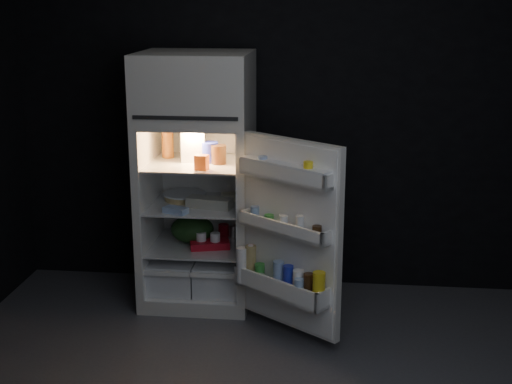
# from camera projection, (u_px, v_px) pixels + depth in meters

# --- Properties ---
(wall_back) EXTENTS (4.00, 0.00, 2.70)m
(wall_back) POSITION_uv_depth(u_px,v_px,m) (285.00, 108.00, 5.21)
(wall_back) COLOR black
(wall_back) RESTS_ON ground
(wall_front) EXTENTS (4.00, 0.00, 2.70)m
(wall_front) POSITION_uv_depth(u_px,v_px,m) (196.00, 294.00, 1.95)
(wall_front) COLOR black
(wall_front) RESTS_ON ground
(refrigerator) EXTENTS (0.76, 0.71, 1.78)m
(refrigerator) POSITION_uv_depth(u_px,v_px,m) (198.00, 171.00, 5.01)
(refrigerator) COLOR silver
(refrigerator) RESTS_ON ground
(fridge_door) EXTENTS (0.69, 0.58, 1.22)m
(fridge_door) POSITION_uv_depth(u_px,v_px,m) (288.00, 239.00, 4.43)
(fridge_door) COLOR silver
(fridge_door) RESTS_ON ground
(milk_jug) EXTENTS (0.20, 0.20, 0.24)m
(milk_jug) POSITION_uv_depth(u_px,v_px,m) (192.00, 144.00, 4.98)
(milk_jug) COLOR white
(milk_jug) RESTS_ON refrigerator
(mayo_jar) EXTENTS (0.14, 0.14, 0.14)m
(mayo_jar) POSITION_uv_depth(u_px,v_px,m) (210.00, 152.00, 4.94)
(mayo_jar) COLOR #1F2AAC
(mayo_jar) RESTS_ON refrigerator
(jam_jar) EXTENTS (0.13, 0.13, 0.13)m
(jam_jar) POSITION_uv_depth(u_px,v_px,m) (219.00, 155.00, 4.89)
(jam_jar) COLOR #311D0D
(jam_jar) RESTS_ON refrigerator
(amber_bottle) EXTENTS (0.11, 0.11, 0.22)m
(amber_bottle) POSITION_uv_depth(u_px,v_px,m) (168.00, 142.00, 5.07)
(amber_bottle) COLOR #A95A1B
(amber_bottle) RESTS_ON refrigerator
(small_carton) EXTENTS (0.10, 0.08, 0.10)m
(small_carton) POSITION_uv_depth(u_px,v_px,m) (202.00, 162.00, 4.72)
(small_carton) COLOR orange
(small_carton) RESTS_ON refrigerator
(egg_carton) EXTENTS (0.33, 0.18, 0.07)m
(egg_carton) POSITION_uv_depth(u_px,v_px,m) (210.00, 203.00, 4.93)
(egg_carton) COLOR gray
(egg_carton) RESTS_ON refrigerator
(pie) EXTENTS (0.36, 0.36, 0.04)m
(pie) POSITION_uv_depth(u_px,v_px,m) (185.00, 197.00, 5.12)
(pie) COLOR tan
(pie) RESTS_ON refrigerator
(flat_package) EXTENTS (0.18, 0.14, 0.04)m
(flat_package) POSITION_uv_depth(u_px,v_px,m) (176.00, 210.00, 4.80)
(flat_package) COLOR #85A1CD
(flat_package) RESTS_ON refrigerator
(wrapped_pkg) EXTENTS (0.13, 0.12, 0.05)m
(wrapped_pkg) POSITION_uv_depth(u_px,v_px,m) (230.00, 197.00, 5.11)
(wrapped_pkg) COLOR beige
(wrapped_pkg) RESTS_ON refrigerator
(produce_bag) EXTENTS (0.37, 0.33, 0.20)m
(produce_bag) POSITION_uv_depth(u_px,v_px,m) (192.00, 229.00, 5.12)
(produce_bag) COLOR #193815
(produce_bag) RESTS_ON refrigerator
(yogurt_tray) EXTENTS (0.30, 0.21, 0.05)m
(yogurt_tray) POSITION_uv_depth(u_px,v_px,m) (210.00, 244.00, 5.02)
(yogurt_tray) COLOR #AB0E1D
(yogurt_tray) RESTS_ON refrigerator
(small_can_red) EXTENTS (0.08, 0.08, 0.09)m
(small_can_red) POSITION_uv_depth(u_px,v_px,m) (224.00, 230.00, 5.26)
(small_can_red) COLOR #AB0E1D
(small_can_red) RESTS_ON refrigerator
(small_can_silver) EXTENTS (0.07, 0.07, 0.09)m
(small_can_silver) POSITION_uv_depth(u_px,v_px,m) (233.00, 231.00, 5.25)
(small_can_silver) COLOR silver
(small_can_silver) RESTS_ON refrigerator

